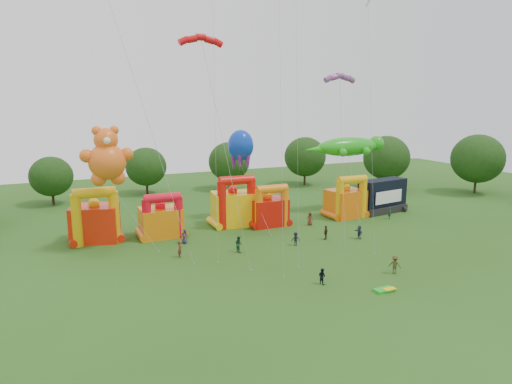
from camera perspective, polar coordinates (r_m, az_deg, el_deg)
name	(u,v)px	position (r m, az deg, el deg)	size (l,w,h in m)	color
ground	(364,306)	(42.33, 13.39, -13.68)	(160.00, 160.00, 0.00)	#284914
tree_ring	(352,237)	(39.91, 11.92, -5.55)	(123.09, 125.19, 12.07)	#352314
bouncy_castle_0	(95,221)	(61.55, -19.44, -3.39)	(6.65, 5.85, 7.25)	red
bouncy_castle_1	(161,220)	(61.38, -11.76, -3.42)	(5.30, 4.26, 6.09)	orange
bouncy_castle_2	(233,206)	(65.58, -2.83, -1.79)	(6.20, 5.22, 7.47)	yellow
bouncy_castle_3	(268,210)	(65.54, 1.53, -2.21)	(5.28, 4.29, 6.17)	red
bouncy_castle_4	(346,201)	(71.75, 11.23, -1.10)	(5.94, 5.03, 6.65)	orange
stage_trailer	(382,196)	(76.19, 15.51, -0.52)	(8.85, 4.48, 5.38)	black
teddy_bear_kite	(122,190)	(55.62, -16.43, 0.18)	(8.07, 5.24, 14.99)	orange
gecko_kite	(351,169)	(73.16, 11.82, 2.81)	(14.74, 10.02, 12.14)	green
octopus_kite	(245,162)	(67.05, -1.40, 3.71)	(3.85, 12.30, 13.59)	#0C35B5
parafoil_kites	(183,137)	(49.95, -9.16, 6.77)	(30.63, 11.30, 30.24)	red
diamond_kites	(292,108)	(50.24, 4.50, 10.41)	(20.41, 13.37, 40.65)	#CA3909
folded_kite_bundle	(385,290)	(45.75, 15.81, -11.67)	(2.03, 1.15, 0.31)	green
spectator_0	(185,236)	(58.32, -8.92, -5.50)	(0.91, 0.59, 1.87)	#2B2741
spectator_1	(180,249)	(53.36, -9.50, -7.07)	(0.72, 0.47, 1.96)	maroon
spectator_2	(239,244)	(54.49, -2.18, -6.53)	(0.96, 0.74, 1.97)	#1D492B
spectator_3	(296,239)	(57.16, 4.96, -5.85)	(1.08, 0.62, 1.68)	black
spectator_4	(326,232)	(60.00, 8.72, -5.02)	(1.09, 0.45, 1.86)	#3C2A18
spectator_5	(359,232)	(61.08, 12.76, -4.92)	(1.65, 0.53, 1.78)	#2B3149
spectator_6	(310,219)	(66.43, 6.77, -3.34)	(0.93, 0.60, 1.90)	#5A2819
spectator_7	(390,213)	(72.41, 16.38, -2.55)	(0.66, 0.43, 1.80)	#163726
spectator_8	(322,276)	(45.89, 8.25, -10.37)	(0.78, 0.61, 1.61)	black
spectator_9	(395,264)	(50.11, 16.97, -8.65)	(1.26, 0.73, 1.96)	#423B1A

